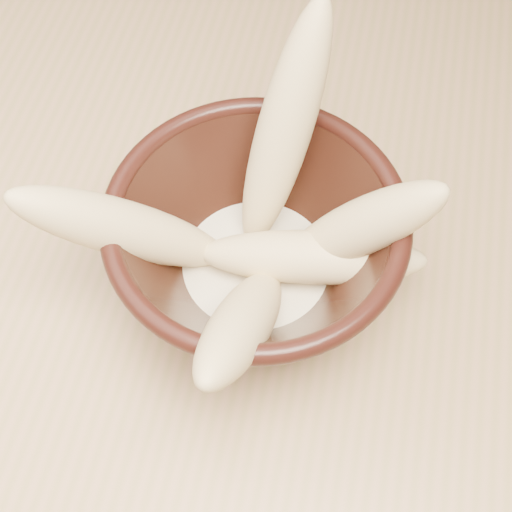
{
  "coord_description": "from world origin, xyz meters",
  "views": [
    {
      "loc": [
        -0.06,
        -0.34,
        1.25
      ],
      "look_at": [
        -0.11,
        -0.08,
        0.81
      ],
      "focal_mm": 50.0,
      "sensor_mm": 36.0,
      "label": 1
    }
  ],
  "objects": [
    {
      "name": "banana_right",
      "position": [
        -0.04,
        -0.07,
        0.85
      ],
      "size": [
        0.12,
        0.04,
        0.13
      ],
      "primitive_type": "ellipsoid",
      "rotation": [
        0.69,
        0.0,
        1.62
      ],
      "color": "#DDBE82",
      "rests_on": "bowl"
    },
    {
      "name": "table",
      "position": [
        0.0,
        0.0,
        0.67
      ],
      "size": [
        1.2,
        0.8,
        0.75
      ],
      "color": "tan",
      "rests_on": "ground"
    },
    {
      "name": "banana_upright",
      "position": [
        -0.1,
        -0.02,
        0.87
      ],
      "size": [
        0.08,
        0.13,
        0.18
      ],
      "primitive_type": "ellipsoid",
      "rotation": [
        0.52,
        0.0,
        2.83
      ],
      "color": "#DDBE82",
      "rests_on": "bowl"
    },
    {
      "name": "banana_across",
      "position": [
        -0.07,
        -0.08,
        0.82
      ],
      "size": [
        0.17,
        0.06,
        0.05
      ],
      "primitive_type": "ellipsoid",
      "rotation": [
        1.5,
        0.0,
        1.69
      ],
      "color": "#DDBE82",
      "rests_on": "bowl"
    },
    {
      "name": "bowl",
      "position": [
        -0.11,
        -0.08,
        0.82
      ],
      "size": [
        0.21,
        0.21,
        0.11
      ],
      "rotation": [
        0.0,
        0.0,
        0.34
      ],
      "color": "black",
      "rests_on": "table"
    },
    {
      "name": "milk_puddle",
      "position": [
        -0.11,
        -0.08,
        0.79
      ],
      "size": [
        0.12,
        0.12,
        0.02
      ],
      "primitive_type": "cylinder",
      "color": "beige",
      "rests_on": "bowl"
    },
    {
      "name": "banana_left",
      "position": [
        -0.2,
        -0.11,
        0.85
      ],
      "size": [
        0.16,
        0.09,
        0.14
      ],
      "primitive_type": "ellipsoid",
      "rotation": [
        0.84,
        0.0,
        -1.17
      ],
      "color": "#DDBE82",
      "rests_on": "bowl"
    },
    {
      "name": "banana_front",
      "position": [
        -0.11,
        -0.15,
        0.84
      ],
      "size": [
        0.06,
        0.15,
        0.13
      ],
      "primitive_type": "ellipsoid",
      "rotation": [
        0.91,
        0.0,
        -0.12
      ],
      "color": "#DDBE82",
      "rests_on": "bowl"
    }
  ]
}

